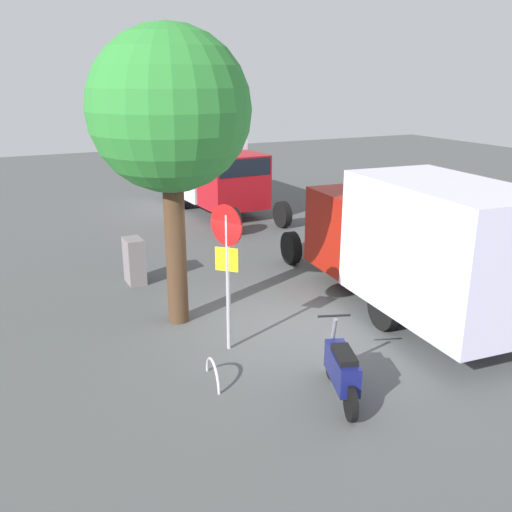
{
  "coord_description": "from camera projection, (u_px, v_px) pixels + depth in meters",
  "views": [
    {
      "loc": [
        -9.66,
        4.78,
        4.97
      ],
      "look_at": [
        0.43,
        -0.13,
        1.36
      ],
      "focal_mm": 39.36,
      "sensor_mm": 36.0,
      "label": 1
    }
  ],
  "objects": [
    {
      "name": "stop_sign",
      "position": [
        227.0,
        255.0,
        10.16
      ],
      "size": [
        0.71,
        0.33,
        2.81
      ],
      "color": "#9E9EA3",
      "rests_on": "ground"
    },
    {
      "name": "motorcycle",
      "position": [
        342.0,
        369.0,
        8.92
      ],
      "size": [
        1.74,
        0.81,
        1.2
      ],
      "rotation": [
        0.0,
        0.0,
        -0.34
      ],
      "color": "black",
      "rests_on": "ground"
    },
    {
      "name": "box_truck_far",
      "position": [
        212.0,
        170.0,
        21.51
      ],
      "size": [
        7.16,
        2.52,
        2.68
      ],
      "rotation": [
        0.0,
        0.0,
        3.19
      ],
      "color": "black",
      "rests_on": "ground"
    },
    {
      "name": "ground_plane",
      "position": [
        260.0,
        324.0,
        11.78
      ],
      "size": [
        60.0,
        60.0,
        0.0
      ],
      "primitive_type": "plane",
      "color": "#4A4D4C"
    },
    {
      "name": "bike_rack_hoop",
      "position": [
        213.0,
        382.0,
        9.56
      ],
      "size": [
        0.85,
        0.16,
        0.85
      ],
      "primitive_type": "torus",
      "rotation": [
        1.57,
        0.0,
        -0.13
      ],
      "color": "#B7B7BC",
      "rests_on": "ground"
    },
    {
      "name": "street_tree",
      "position": [
        170.0,
        112.0,
        10.63
      ],
      "size": [
        3.15,
        3.15,
        5.94
      ],
      "color": "#47301E",
      "rests_on": "ground"
    },
    {
      "name": "utility_cabinet",
      "position": [
        134.0,
        261.0,
        13.97
      ],
      "size": [
        0.66,
        0.43,
        1.15
      ],
      "primitive_type": "cube",
      "rotation": [
        0.0,
        0.0,
        0.01
      ],
      "color": "slate",
      "rests_on": "ground"
    },
    {
      "name": "box_truck_near",
      "position": [
        413.0,
        240.0,
        11.86
      ],
      "size": [
        7.55,
        2.75,
        3.04
      ],
      "rotation": [
        0.0,
        0.0,
        -0.08
      ],
      "color": "black",
      "rests_on": "ground"
    }
  ]
}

